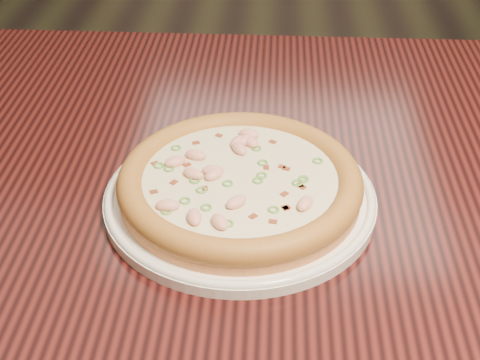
{
  "coord_description": "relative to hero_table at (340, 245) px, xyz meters",
  "views": [
    {
      "loc": [
        -0.05,
        -1.26,
        1.19
      ],
      "look_at": [
        -0.08,
        -0.68,
        0.78
      ],
      "focal_mm": 50.0,
      "sensor_mm": 36.0,
      "label": 1
    }
  ],
  "objects": [
    {
      "name": "ground",
      "position": [
        -0.04,
        0.63,
        -0.65
      ],
      "size": [
        9.0,
        9.0,
        0.0
      ],
      "primitive_type": "plane",
      "color": "black"
    },
    {
      "name": "plate",
      "position": [
        -0.12,
        -0.05,
        0.11
      ],
      "size": [
        0.29,
        0.29,
        0.02
      ],
      "color": "white",
      "rests_on": "hero_table"
    },
    {
      "name": "hero_table",
      "position": [
        0.0,
        0.0,
        0.0
      ],
      "size": [
        1.2,
        0.8,
        0.75
      ],
      "color": "black",
      "rests_on": "ground"
    },
    {
      "name": "pizza",
      "position": [
        -0.12,
        -0.05,
        0.13
      ],
      "size": [
        0.26,
        0.26,
        0.03
      ],
      "color": "#D18C4B",
      "rests_on": "plate"
    }
  ]
}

